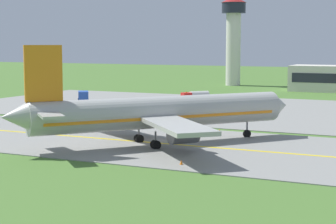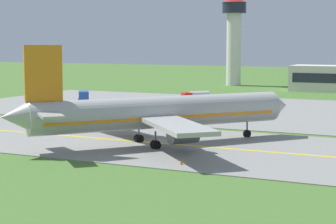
{
  "view_description": "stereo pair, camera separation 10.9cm",
  "coord_description": "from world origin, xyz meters",
  "px_view_note": "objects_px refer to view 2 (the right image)",
  "views": [
    {
      "loc": [
        34.8,
        -68.32,
        12.97
      ],
      "look_at": [
        1.52,
        1.56,
        4.0
      ],
      "focal_mm": 64.18,
      "sensor_mm": 36.0,
      "label": 1
    },
    {
      "loc": [
        34.9,
        -68.27,
        12.97
      ],
      "look_at": [
        1.52,
        1.56,
        4.0
      ],
      "focal_mm": 64.18,
      "sensor_mm": 36.0,
      "label": 2
    }
  ],
  "objects_px": {
    "control_tower": "(234,32)",
    "service_truck_fuel": "(84,96)",
    "airplane_lead": "(158,113)",
    "service_truck_catering": "(228,107)",
    "service_truck_pushback": "(196,96)"
  },
  "relations": [
    {
      "from": "service_truck_fuel",
      "to": "control_tower",
      "type": "height_order",
      "value": "control_tower"
    },
    {
      "from": "service_truck_catering",
      "to": "service_truck_pushback",
      "type": "bearing_deg",
      "value": 131.11
    },
    {
      "from": "airplane_lead",
      "to": "service_truck_fuel",
      "type": "relative_size",
      "value": 5.44
    },
    {
      "from": "service_truck_pushback",
      "to": "service_truck_catering",
      "type": "bearing_deg",
      "value": -48.89
    },
    {
      "from": "service_truck_fuel",
      "to": "service_truck_catering",
      "type": "bearing_deg",
      "value": -8.61
    },
    {
      "from": "service_truck_fuel",
      "to": "service_truck_catering",
      "type": "height_order",
      "value": "service_truck_fuel"
    },
    {
      "from": "service_truck_fuel",
      "to": "control_tower",
      "type": "relative_size",
      "value": 0.23
    },
    {
      "from": "airplane_lead",
      "to": "control_tower",
      "type": "distance_m",
      "value": 110.0
    },
    {
      "from": "airplane_lead",
      "to": "service_truck_fuel",
      "type": "bearing_deg",
      "value": 133.08
    },
    {
      "from": "service_truck_catering",
      "to": "service_truck_pushback",
      "type": "xyz_separation_m",
      "value": [
        -12.67,
        14.52,
        0.35
      ]
    },
    {
      "from": "service_truck_pushback",
      "to": "service_truck_fuel",
      "type": "bearing_deg",
      "value": -157.57
    },
    {
      "from": "service_truck_fuel",
      "to": "control_tower",
      "type": "bearing_deg",
      "value": 80.12
    },
    {
      "from": "control_tower",
      "to": "service_truck_fuel",
      "type": "bearing_deg",
      "value": -99.88
    },
    {
      "from": "service_truck_catering",
      "to": "service_truck_fuel",
      "type": "bearing_deg",
      "value": 171.39
    },
    {
      "from": "service_truck_catering",
      "to": "service_truck_pushback",
      "type": "relative_size",
      "value": 1.1
    }
  ]
}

